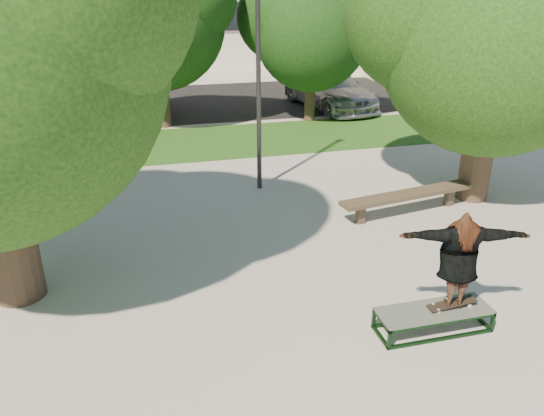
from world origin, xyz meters
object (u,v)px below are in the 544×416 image
object	(u,v)px
grind_box	(433,320)
bench	(407,196)
lamppost	(258,66)
car_silver_b	(329,88)
car_dark	(106,100)
car_grey	(134,99)
tree_right	(492,27)
car_silver_a	(98,90)

from	to	relation	value
grind_box	bench	xyz separation A→B (m)	(1.72, 4.19, 0.25)
lamppost	car_silver_b	distance (m)	10.14
car_dark	car_silver_b	xyz separation A→B (m)	(9.09, -0.30, 0.07)
grind_box	car_grey	xyz separation A→B (m)	(-4.23, 15.62, 0.51)
tree_right	car_grey	world-z (taller)	tree_right
bench	car_silver_a	distance (m)	15.72
bench	car_silver_a	world-z (taller)	car_silver_a
bench	car_silver_b	size ratio (longest dim) A/B	0.63
grind_box	bench	world-z (taller)	bench
car_grey	lamppost	bearing A→B (deg)	-61.67
grind_box	car_silver_b	size ratio (longest dim) A/B	0.33
lamppost	grind_box	distance (m)	7.40
lamppost	car_silver_a	xyz separation A→B (m)	(-4.50, 11.36, -2.50)
grind_box	car_silver_a	distance (m)	18.93
tree_right	car_grey	bearing A→B (deg)	126.09
car_silver_a	car_dark	bearing A→B (deg)	-83.19
lamppost	car_grey	size ratio (longest dim) A/B	1.22
car_dark	tree_right	bearing A→B (deg)	-57.93
tree_right	car_silver_a	world-z (taller)	tree_right
bench	car_dark	world-z (taller)	car_dark
car_silver_a	car_grey	size ratio (longest dim) A/B	0.77
tree_right	lamppost	xyz separation A→B (m)	(-4.92, 1.92, -0.94)
tree_right	lamppost	bearing A→B (deg)	158.72
bench	grind_box	bearing A→B (deg)	-121.89
car_silver_a	tree_right	bearing A→B (deg)	-56.99
bench	car_silver_b	distance (m)	11.18
grind_box	car_grey	bearing A→B (deg)	105.15
lamppost	bench	distance (m)	4.71
tree_right	car_grey	xyz separation A→B (m)	(-7.92, 10.86, -3.40)
grind_box	car_silver_a	bearing A→B (deg)	107.62
car_dark	grind_box	bearing A→B (deg)	-79.01
tree_right	car_dark	world-z (taller)	tree_right
bench	car_grey	world-z (taller)	car_grey
tree_right	bench	distance (m)	4.19
tree_right	car_silver_b	distance (m)	10.93
grind_box	bench	bearing A→B (deg)	67.71
lamppost	bench	size ratio (longest dim) A/B	1.76
grind_box	car_silver_b	world-z (taller)	car_silver_b
bench	car_silver_a	bearing A→B (deg)	108.66
lamppost	car_dark	distance (m)	10.00
car_silver_b	grind_box	bearing A→B (deg)	-113.81
tree_right	grind_box	world-z (taller)	tree_right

